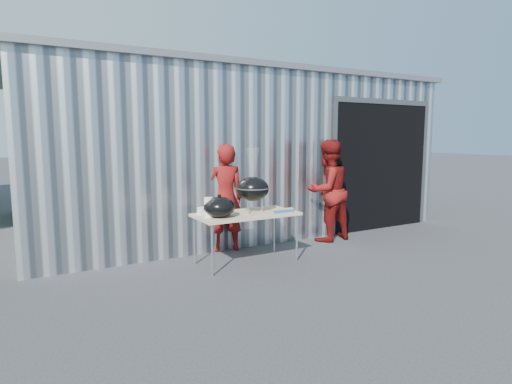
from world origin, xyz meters
TOP-DOWN VIEW (x-y plane):
  - ground at (0.00, 0.00)m, footprint 80.00×80.00m
  - building at (0.92, 4.59)m, footprint 8.20×6.20m
  - folding_table at (-0.23, 0.93)m, footprint 1.50×0.75m
  - kettle_grill at (-0.11, 0.95)m, footprint 0.49×0.49m
  - grill_lid at (-0.71, 0.83)m, footprint 0.44×0.44m
  - paper_towels at (-0.85, 0.88)m, footprint 0.12×0.12m
  - white_tub at (-0.78, 1.15)m, footprint 0.20×0.15m
  - foil_box at (0.27, 0.68)m, footprint 0.32×0.05m
  - person_cook at (-0.20, 1.71)m, footprint 0.70×0.53m
  - person_bystander at (1.71, 1.43)m, footprint 0.94×0.76m

SIDE VIEW (x-z plane):
  - ground at x=0.00m, z-range 0.00..0.00m
  - folding_table at x=-0.23m, z-range 0.33..1.08m
  - foil_box at x=0.27m, z-range 0.75..0.81m
  - white_tub at x=-0.78m, z-range 0.75..0.85m
  - person_cook at x=-0.20m, z-range 0.00..1.74m
  - paper_towels at x=-0.85m, z-range 0.75..1.03m
  - grill_lid at x=-0.71m, z-range 0.74..1.05m
  - person_bystander at x=1.71m, z-range 0.00..1.81m
  - kettle_grill at x=-0.11m, z-range 0.69..1.64m
  - building at x=0.92m, z-range -0.01..3.09m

